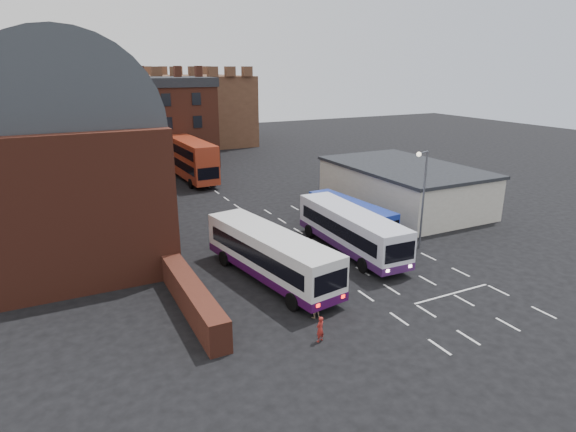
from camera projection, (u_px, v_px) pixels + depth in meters
name	position (u px, v px, depth m)	size (l,w,h in m)	color
ground	(358.00, 291.00, 30.64)	(180.00, 180.00, 0.00)	black
railway_station	(60.00, 143.00, 39.60)	(12.00, 28.00, 16.00)	#602B1E
forecourt_wall	(192.00, 298.00, 27.70)	(1.20, 10.00, 1.80)	#602B1E
cream_building	(403.00, 186.00, 48.36)	(10.40, 16.40, 4.25)	beige
brick_terrace	(130.00, 129.00, 65.62)	(22.00, 10.00, 11.00)	brown
castle_keep	(179.00, 110.00, 87.67)	(22.00, 22.00, 12.00)	brown
bus_white_outbound	(270.00, 252.00, 31.70)	(4.70, 12.41, 3.31)	white
bus_white_inbound	(351.00, 228.00, 36.58)	(3.22, 11.92, 3.23)	white
bus_blue	(350.00, 214.00, 41.26)	(3.03, 9.75, 2.62)	#19309B
bus_red_double	(191.00, 159.00, 59.37)	(3.44, 12.64, 5.03)	#A2341C
street_lamp	(422.00, 191.00, 36.24)	(1.50, 0.74, 7.78)	#575A61
pedestrian_red	(320.00, 329.00, 24.82)	(0.52, 0.34, 1.42)	maroon
pedestrian_beige	(315.00, 306.00, 27.19)	(0.67, 0.53, 1.39)	tan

